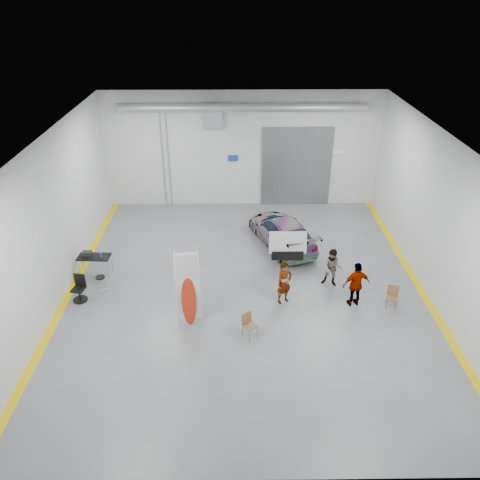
{
  "coord_description": "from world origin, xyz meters",
  "views": [
    {
      "loc": [
        -0.42,
        -15.05,
        10.67
      ],
      "look_at": [
        -0.22,
        1.29,
        1.5
      ],
      "focal_mm": 35.0,
      "sensor_mm": 36.0,
      "label": 1
    }
  ],
  "objects_px": {
    "person_b": "(332,268)",
    "folding_chair_near": "(250,329)",
    "sedan_car": "(282,231)",
    "person_c": "(356,284)",
    "surfboard_display": "(187,294)",
    "shop_stool": "(101,285)",
    "person_a": "(284,283)",
    "work_table": "(92,256)",
    "office_chair": "(79,289)",
    "folding_chair_far": "(391,301)"
  },
  "relations": [
    {
      "from": "person_a",
      "to": "person_b",
      "type": "xyz_separation_m",
      "value": [
        1.99,
        1.08,
        -0.06
      ]
    },
    {
      "from": "person_b",
      "to": "surfboard_display",
      "type": "xyz_separation_m",
      "value": [
        -5.45,
        -2.28,
        0.44
      ]
    },
    {
      "from": "folding_chair_far",
      "to": "office_chair",
      "type": "bearing_deg",
      "value": -166.64
    },
    {
      "from": "person_b",
      "to": "folding_chair_far",
      "type": "height_order",
      "value": "person_b"
    },
    {
      "from": "person_c",
      "to": "shop_stool",
      "type": "bearing_deg",
      "value": -17.18
    },
    {
      "from": "person_c",
      "to": "work_table",
      "type": "bearing_deg",
      "value": -24.23
    },
    {
      "from": "work_table",
      "to": "surfboard_display",
      "type": "bearing_deg",
      "value": -37.75
    },
    {
      "from": "folding_chair_near",
      "to": "work_table",
      "type": "xyz_separation_m",
      "value": [
        -6.29,
        3.94,
        0.55
      ]
    },
    {
      "from": "person_a",
      "to": "person_c",
      "type": "relative_size",
      "value": 0.95
    },
    {
      "from": "person_b",
      "to": "folding_chair_near",
      "type": "xyz_separation_m",
      "value": [
        -3.31,
        -3.0,
        -0.53
      ]
    },
    {
      "from": "sedan_car",
      "to": "surfboard_display",
      "type": "height_order",
      "value": "surfboard_display"
    },
    {
      "from": "person_c",
      "to": "surfboard_display",
      "type": "xyz_separation_m",
      "value": [
        -6.07,
        -0.99,
        0.33
      ]
    },
    {
      "from": "folding_chair_far",
      "to": "sedan_car",
      "type": "bearing_deg",
      "value": 143.45
    },
    {
      "from": "sedan_car",
      "to": "person_b",
      "type": "height_order",
      "value": "person_b"
    },
    {
      "from": "surfboard_display",
      "to": "sedan_car",
      "type": "bearing_deg",
      "value": 46.0
    },
    {
      "from": "work_table",
      "to": "sedan_car",
      "type": "bearing_deg",
      "value": 16.74
    },
    {
      "from": "person_c",
      "to": "work_table",
      "type": "height_order",
      "value": "person_c"
    },
    {
      "from": "person_c",
      "to": "work_table",
      "type": "distance_m",
      "value": 10.46
    },
    {
      "from": "sedan_car",
      "to": "shop_stool",
      "type": "bearing_deg",
      "value": 7.45
    },
    {
      "from": "sedan_car",
      "to": "person_c",
      "type": "distance_m",
      "value": 5.15
    },
    {
      "from": "person_a",
      "to": "sedan_car",
      "type": "bearing_deg",
      "value": 55.34
    },
    {
      "from": "sedan_car",
      "to": "office_chair",
      "type": "relative_size",
      "value": 4.39
    },
    {
      "from": "person_b",
      "to": "folding_chair_far",
      "type": "distance_m",
      "value": 2.51
    },
    {
      "from": "shop_stool",
      "to": "work_table",
      "type": "xyz_separation_m",
      "value": [
        -0.64,
        1.35,
        0.46
      ]
    },
    {
      "from": "office_chair",
      "to": "surfboard_display",
      "type": "bearing_deg",
      "value": -7.54
    },
    {
      "from": "folding_chair_far",
      "to": "person_a",
      "type": "bearing_deg",
      "value": -169.23
    },
    {
      "from": "shop_stool",
      "to": "office_chair",
      "type": "xyz_separation_m",
      "value": [
        -0.72,
        -0.44,
        0.09
      ]
    },
    {
      "from": "folding_chair_near",
      "to": "shop_stool",
      "type": "bearing_deg",
      "value": 114.97
    },
    {
      "from": "sedan_car",
      "to": "surfboard_display",
      "type": "bearing_deg",
      "value": 36.27
    },
    {
      "from": "folding_chair_near",
      "to": "person_c",
      "type": "bearing_deg",
      "value": -16.9
    },
    {
      "from": "person_b",
      "to": "office_chair",
      "type": "height_order",
      "value": "person_b"
    },
    {
      "from": "surfboard_display",
      "to": "work_table",
      "type": "relative_size",
      "value": 2.27
    },
    {
      "from": "person_c",
      "to": "surfboard_display",
      "type": "relative_size",
      "value": 0.59
    },
    {
      "from": "person_b",
      "to": "surfboard_display",
      "type": "relative_size",
      "value": 0.52
    },
    {
      "from": "person_a",
      "to": "person_b",
      "type": "bearing_deg",
      "value": -1.89
    },
    {
      "from": "surfboard_display",
      "to": "folding_chair_far",
      "type": "height_order",
      "value": "surfboard_display"
    },
    {
      "from": "sedan_car",
      "to": "person_b",
      "type": "distance_m",
      "value": 3.72
    },
    {
      "from": "person_b",
      "to": "folding_chair_near",
      "type": "distance_m",
      "value": 4.5
    },
    {
      "from": "person_a",
      "to": "work_table",
      "type": "xyz_separation_m",
      "value": [
        -7.61,
        2.02,
        -0.04
      ]
    },
    {
      "from": "surfboard_display",
      "to": "office_chair",
      "type": "height_order",
      "value": "surfboard_display"
    },
    {
      "from": "surfboard_display",
      "to": "folding_chair_far",
      "type": "relative_size",
      "value": 3.59
    },
    {
      "from": "folding_chair_near",
      "to": "office_chair",
      "type": "height_order",
      "value": "office_chair"
    },
    {
      "from": "person_c",
      "to": "sedan_car",
      "type": "bearing_deg",
      "value": -75.58
    },
    {
      "from": "sedan_car",
      "to": "folding_chair_far",
      "type": "bearing_deg",
      "value": 107.4
    },
    {
      "from": "person_a",
      "to": "work_table",
      "type": "bearing_deg",
      "value": 134.76
    },
    {
      "from": "surfboard_display",
      "to": "folding_chair_far",
      "type": "distance_m",
      "value": 7.51
    },
    {
      "from": "person_a",
      "to": "office_chair",
      "type": "xyz_separation_m",
      "value": [
        -7.68,
        0.23,
        -0.4
      ]
    },
    {
      "from": "surfboard_display",
      "to": "person_c",
      "type": "bearing_deg",
      "value": -0.72
    },
    {
      "from": "sedan_car",
      "to": "person_c",
      "type": "bearing_deg",
      "value": 96.7
    },
    {
      "from": "person_a",
      "to": "shop_stool",
      "type": "distance_m",
      "value": 7.01
    }
  ]
}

